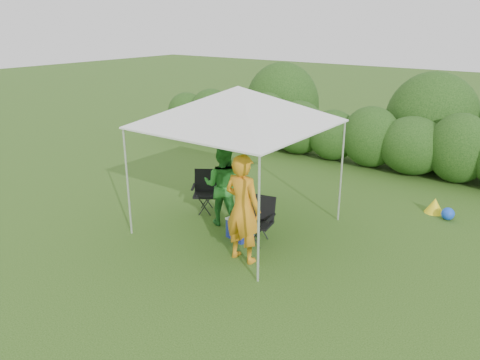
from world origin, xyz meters
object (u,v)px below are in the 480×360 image
Objects in this scene: chair_right at (260,217)px; man at (243,209)px; canopy at (238,106)px; woman at (223,185)px; chair_left at (206,188)px; cooler at (240,229)px.

man is (0.16, -0.77, 0.46)m from chair_right.
canopy is 2.11m from chair_right.
chair_right is 1.14m from woman.
woman is at bearing -56.97° from chair_left.
woman is (-1.22, 1.01, -0.13)m from man.
canopy is 1.87× the size of woman.
chair_right is 0.49m from cooler.
man reaches higher than cooler.
chair_right is 0.97× the size of chair_left.
man is 1.16× the size of woman.
chair_left is 2.41m from man.
cooler is at bearing -49.87° from canopy.
woman is at bearing 155.46° from chair_right.
canopy is at bearing -49.12° from man.
woman is 3.01× the size of cooler.
canopy is 1.62× the size of man.
man reaches higher than woman.
cooler is (1.43, -0.70, -0.31)m from chair_left.
canopy is 3.43× the size of chair_left.
canopy is at bearing 146.58° from chair_right.
cooler is at bearing -49.36° from man.
chair_right is at bearing -50.68° from chair_left.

